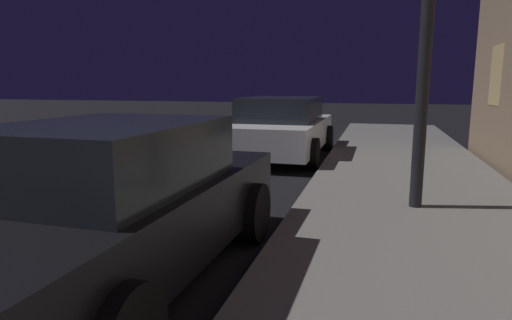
# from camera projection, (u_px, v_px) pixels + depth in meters

# --- Properties ---
(car_black) EXTENTS (2.02, 4.14, 1.43)m
(car_black) POSITION_uv_depth(u_px,v_px,m) (115.00, 204.00, 3.81)
(car_black) COLOR black
(car_black) RESTS_ON ground
(car_white) EXTENTS (2.14, 4.43, 1.43)m
(car_white) POSITION_uv_depth(u_px,v_px,m) (282.00, 128.00, 10.38)
(car_white) COLOR silver
(car_white) RESTS_ON ground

